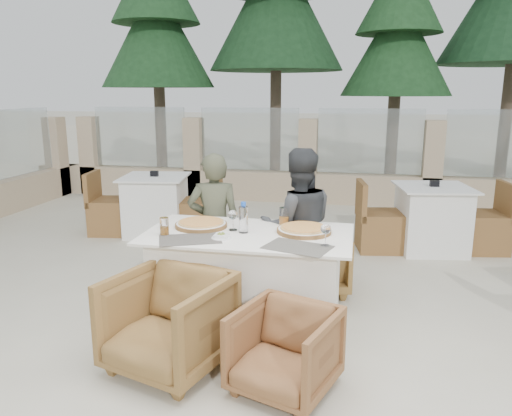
% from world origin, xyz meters
% --- Properties ---
extents(ground, '(80.00, 80.00, 0.00)m').
position_xyz_m(ground, '(0.00, 0.00, 0.00)').
color(ground, beige).
rests_on(ground, ground).
extents(sand_patch, '(30.00, 16.00, 0.01)m').
position_xyz_m(sand_patch, '(0.00, 14.00, 0.01)').
color(sand_patch, beige).
rests_on(sand_patch, ground).
extents(perimeter_wall_far, '(10.00, 0.34, 1.60)m').
position_xyz_m(perimeter_wall_far, '(0.00, 4.80, 0.80)').
color(perimeter_wall_far, '#C4AD8A').
rests_on(perimeter_wall_far, ground).
extents(pine_far_left, '(2.42, 2.42, 5.50)m').
position_xyz_m(pine_far_left, '(-3.50, 7.00, 2.75)').
color(pine_far_left, '#1F4923').
rests_on(pine_far_left, ground).
extents(pine_mid_left, '(2.86, 2.86, 6.50)m').
position_xyz_m(pine_mid_left, '(-1.00, 7.50, 3.25)').
color(pine_mid_left, '#1C4221').
rests_on(pine_mid_left, ground).
extents(pine_centre, '(2.20, 2.20, 5.00)m').
position_xyz_m(pine_centre, '(1.50, 7.20, 2.50)').
color(pine_centre, '#214D25').
rests_on(pine_centre, ground).
extents(dining_table, '(1.60, 0.90, 0.77)m').
position_xyz_m(dining_table, '(0.01, 0.09, 0.39)').
color(dining_table, white).
rests_on(dining_table, ground).
extents(placemat_near_left, '(0.53, 0.45, 0.00)m').
position_xyz_m(placemat_near_left, '(-0.37, -0.17, 0.77)').
color(placemat_near_left, '#5B554E').
rests_on(placemat_near_left, dining_table).
extents(placemat_near_right, '(0.52, 0.42, 0.00)m').
position_xyz_m(placemat_near_right, '(0.43, -0.20, 0.77)').
color(placemat_near_right, '#605B52').
rests_on(placemat_near_right, dining_table).
extents(pizza_left, '(0.50, 0.50, 0.05)m').
position_xyz_m(pizza_left, '(-0.40, 0.19, 0.80)').
color(pizza_left, '#CE621C').
rests_on(pizza_left, dining_table).
extents(pizza_right, '(0.55, 0.55, 0.05)m').
position_xyz_m(pizza_right, '(0.44, 0.19, 0.80)').
color(pizza_right, '#C9601B').
rests_on(pizza_right, dining_table).
extents(water_bottle, '(0.07, 0.07, 0.24)m').
position_xyz_m(water_bottle, '(-0.02, 0.10, 0.89)').
color(water_bottle, '#C2DCFF').
rests_on(water_bottle, dining_table).
extents(wine_glass_centre, '(0.10, 0.10, 0.18)m').
position_xyz_m(wine_glass_centre, '(-0.12, 0.14, 0.86)').
color(wine_glass_centre, white).
rests_on(wine_glass_centre, dining_table).
extents(wine_glass_corner, '(0.08, 0.08, 0.18)m').
position_xyz_m(wine_glass_corner, '(0.62, -0.12, 0.86)').
color(wine_glass_corner, white).
rests_on(wine_glass_corner, dining_table).
extents(beer_glass_left, '(0.07, 0.07, 0.14)m').
position_xyz_m(beer_glass_left, '(-0.60, -0.09, 0.84)').
color(beer_glass_left, '#C5751B').
rests_on(beer_glass_left, dining_table).
extents(beer_glass_right, '(0.08, 0.08, 0.15)m').
position_xyz_m(beer_glass_right, '(0.25, 0.37, 0.84)').
color(beer_glass_right, orange).
rests_on(beer_glass_right, dining_table).
extents(olive_dish, '(0.11, 0.11, 0.04)m').
position_xyz_m(olive_dish, '(-0.15, -0.09, 0.79)').
color(olive_dish, white).
rests_on(olive_dish, dining_table).
extents(armchair_far_left, '(0.60, 0.62, 0.53)m').
position_xyz_m(armchair_far_left, '(-0.33, 0.63, 0.27)').
color(armchair_far_left, brown).
rests_on(armchair_far_left, ground).
extents(armchair_far_right, '(0.76, 0.77, 0.58)m').
position_xyz_m(armchair_far_right, '(0.45, 0.92, 0.29)').
color(armchair_far_right, olive).
rests_on(armchair_far_right, ground).
extents(armchair_near_left, '(0.90, 0.91, 0.67)m').
position_xyz_m(armchair_near_left, '(-0.37, -0.65, 0.33)').
color(armchair_near_left, olive).
rests_on(armchair_near_left, ground).
extents(armchair_near_right, '(0.74, 0.75, 0.54)m').
position_xyz_m(armchair_near_right, '(0.43, -0.75, 0.27)').
color(armchair_near_right, brown).
rests_on(armchair_near_right, ground).
extents(diner_left, '(0.54, 0.41, 1.32)m').
position_xyz_m(diner_left, '(-0.42, 0.64, 0.66)').
color(diner_left, '#494C37').
rests_on(diner_left, ground).
extents(diner_right, '(0.80, 0.70, 1.38)m').
position_xyz_m(diner_right, '(0.34, 0.60, 0.69)').
color(diner_right, '#36383B').
rests_on(diner_right, ground).
extents(bg_table_a, '(1.74, 1.05, 0.77)m').
position_xyz_m(bg_table_a, '(-1.75, 2.44, 0.39)').
color(bg_table_a, white).
rests_on(bg_table_a, ground).
extents(bg_table_b, '(1.75, 1.07, 0.77)m').
position_xyz_m(bg_table_b, '(1.70, 2.42, 0.39)').
color(bg_table_b, white).
rests_on(bg_table_b, ground).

